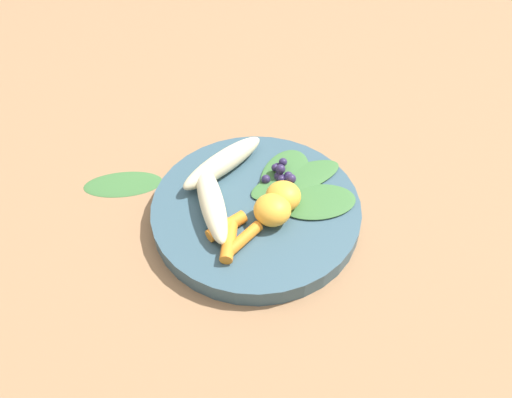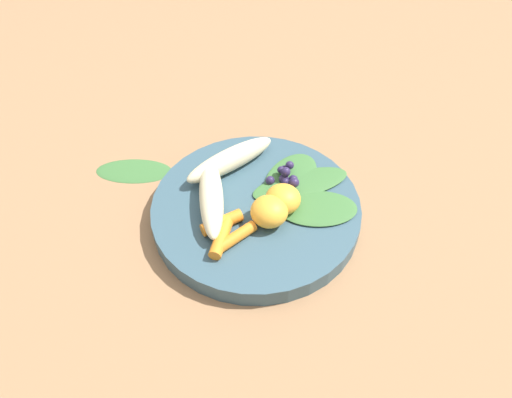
{
  "view_description": "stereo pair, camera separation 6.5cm",
  "coord_description": "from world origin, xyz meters",
  "px_view_note": "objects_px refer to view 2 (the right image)",
  "views": [
    {
      "loc": [
        0.4,
        -0.18,
        0.51
      ],
      "look_at": [
        0.0,
        0.0,
        0.04
      ],
      "focal_mm": 35.01,
      "sensor_mm": 36.0,
      "label": 1
    },
    {
      "loc": [
        0.43,
        -0.12,
        0.51
      ],
      "look_at": [
        0.0,
        0.0,
        0.04
      ],
      "focal_mm": 35.01,
      "sensor_mm": 36.0,
      "label": 2
    }
  ],
  "objects_px": {
    "banana_peeled_left": "(211,197)",
    "kale_leaf_stray": "(134,170)",
    "orange_segment_near": "(283,199)",
    "banana_peeled_right": "(230,160)",
    "bowl": "(256,211)"
  },
  "relations": [
    {
      "from": "kale_leaf_stray",
      "to": "banana_peeled_left",
      "type": "bearing_deg",
      "value": 145.5
    },
    {
      "from": "bowl",
      "to": "orange_segment_near",
      "type": "relative_size",
      "value": 6.01
    },
    {
      "from": "bowl",
      "to": "orange_segment_near",
      "type": "bearing_deg",
      "value": 63.1
    },
    {
      "from": "banana_peeled_left",
      "to": "banana_peeled_right",
      "type": "relative_size",
      "value": 1.0
    },
    {
      "from": "bowl",
      "to": "kale_leaf_stray",
      "type": "distance_m",
      "value": 0.2
    },
    {
      "from": "bowl",
      "to": "banana_peeled_left",
      "type": "bearing_deg",
      "value": -104.61
    },
    {
      "from": "banana_peeled_left",
      "to": "orange_segment_near",
      "type": "distance_m",
      "value": 0.09
    },
    {
      "from": "bowl",
      "to": "banana_peeled_left",
      "type": "height_order",
      "value": "banana_peeled_left"
    },
    {
      "from": "banana_peeled_left",
      "to": "kale_leaf_stray",
      "type": "distance_m",
      "value": 0.16
    },
    {
      "from": "banana_peeled_right",
      "to": "kale_leaf_stray",
      "type": "xyz_separation_m",
      "value": [
        -0.06,
        -0.13,
        -0.04
      ]
    },
    {
      "from": "orange_segment_near",
      "to": "kale_leaf_stray",
      "type": "height_order",
      "value": "orange_segment_near"
    },
    {
      "from": "banana_peeled_right",
      "to": "kale_leaf_stray",
      "type": "distance_m",
      "value": 0.15
    },
    {
      "from": "banana_peeled_left",
      "to": "kale_leaf_stray",
      "type": "xyz_separation_m",
      "value": [
        -0.12,
        -0.09,
        -0.04
      ]
    },
    {
      "from": "bowl",
      "to": "orange_segment_near",
      "type": "height_order",
      "value": "orange_segment_near"
    },
    {
      "from": "banana_peeled_right",
      "to": "kale_leaf_stray",
      "type": "bearing_deg",
      "value": -44.59
    }
  ]
}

